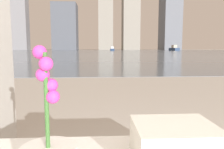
% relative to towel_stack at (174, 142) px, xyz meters
% --- Properties ---
extents(towel_stack, '(0.25, 0.21, 0.12)m').
position_rel_towel_stack_xyz_m(towel_stack, '(0.00, 0.00, 0.00)').
color(towel_stack, silver).
rests_on(towel_stack, bathtub).
extents(harbor_water, '(180.00, 110.00, 0.01)m').
position_rel_towel_stack_xyz_m(harbor_water, '(0.01, 61.15, -0.61)').
color(harbor_water, slate).
rests_on(harbor_water, ground_plane).
extents(harbor_boat_0, '(2.51, 5.82, 2.12)m').
position_rel_towel_stack_xyz_m(harbor_boat_0, '(28.49, 82.12, 0.14)').
color(harbor_boat_0, navy).
rests_on(harbor_boat_0, harbor_water).
extents(harbor_boat_2, '(1.45, 4.07, 1.52)m').
position_rel_towel_stack_xyz_m(harbor_boat_2, '(4.42, 78.12, -0.07)').
color(harbor_boat_2, navy).
rests_on(harbor_boat_2, harbor_water).
extents(skyline_tower_0, '(10.99, 6.20, 50.56)m').
position_rel_towel_stack_xyz_m(skyline_tower_0, '(-42.73, 117.15, 24.66)').
color(skyline_tower_0, slate).
rests_on(skyline_tower_0, ground_plane).
extents(skyline_tower_1, '(12.38, 12.34, 23.74)m').
position_rel_towel_stack_xyz_m(skyline_tower_1, '(-17.96, 117.15, 11.25)').
color(skyline_tower_1, '#4C515B').
rests_on(skyline_tower_1, ground_plane).
extents(skyline_tower_2, '(7.59, 8.31, 47.43)m').
position_rel_towel_stack_xyz_m(skyline_tower_2, '(3.16, 117.15, 23.10)').
color(skyline_tower_2, gray).
rests_on(skyline_tower_2, ground_plane).
extents(skyline_tower_3, '(8.66, 10.87, 29.67)m').
position_rel_towel_stack_xyz_m(skyline_tower_3, '(16.51, 117.15, 14.22)').
color(skyline_tower_3, gray).
rests_on(skyline_tower_3, ground_plane).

